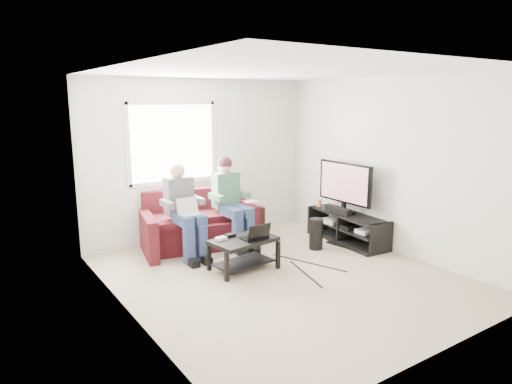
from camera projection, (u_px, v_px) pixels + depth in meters
floor at (283, 276)px, 5.95m from camera, size 4.50×4.50×0.00m
ceiling at (285, 71)px, 5.43m from camera, size 4.50×4.50×0.00m
wall_back at (201, 159)px, 7.52m from camera, size 4.50×0.00×4.50m
wall_front at (446, 216)px, 3.86m from camera, size 4.50×0.00×4.50m
wall_left at (127, 197)px, 4.60m from camera, size 0.00×4.50×4.50m
wall_right at (391, 166)px, 6.79m from camera, size 0.00×4.50×4.50m
window at (173, 143)px, 7.17m from camera, size 1.48×0.04×1.28m
sofa at (199, 226)px, 7.17m from camera, size 2.02×1.17×0.87m
person_left at (184, 206)px, 6.60m from camera, size 0.40×0.70×1.36m
person_right at (230, 196)px, 7.05m from camera, size 0.40×0.71×1.40m
laptop_silver at (190, 210)px, 6.44m from camera, size 0.37×0.31×0.24m
coffee_table at (244, 247)px, 6.14m from camera, size 0.93×0.64×0.43m
laptop_black at (254, 230)px, 6.10m from camera, size 0.38×0.31×0.24m
controller_a at (221, 239)px, 6.06m from camera, size 0.15×0.11×0.04m
controller_b at (230, 235)px, 6.21m from camera, size 0.15×0.10×0.04m
controller_c at (256, 231)px, 6.40m from camera, size 0.15×0.10×0.04m
tv_stand at (347, 229)px, 7.34m from camera, size 0.57×1.48×0.48m
tv at (345, 184)px, 7.28m from camera, size 0.12×1.10×0.81m
soundbar at (338, 210)px, 7.30m from camera, size 0.12×0.50×0.10m
drink_cup at (319, 203)px, 7.76m from camera, size 0.08×0.08×0.12m
console_white at (366, 231)px, 7.00m from camera, size 0.30×0.22×0.06m
console_grey at (335, 220)px, 7.57m from camera, size 0.34×0.26×0.08m
console_black at (350, 226)px, 7.29m from camera, size 0.38×0.30×0.07m
subwoofer at (316, 234)px, 7.01m from camera, size 0.21×0.21×0.48m
keyboard_floor at (342, 245)px, 7.21m from camera, size 0.23×0.51×0.03m
end_table at (251, 221)px, 7.63m from camera, size 0.35×0.35×0.61m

